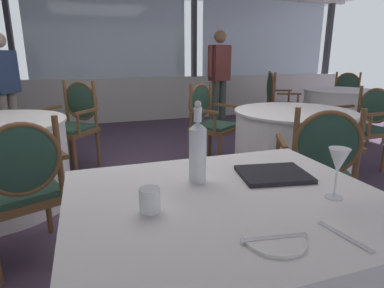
{
  "coord_description": "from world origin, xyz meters",
  "views": [
    {
      "loc": [
        -0.53,
        -2.71,
        1.26
      ],
      "look_at": [
        -0.1,
        -1.43,
        0.89
      ],
      "focal_mm": 29.91,
      "sensor_mm": 36.0,
      "label": 1
    }
  ],
  "objects_px": {
    "dining_chair_3_2": "(277,99)",
    "dining_chair_0_0": "(209,118)",
    "water_bottle": "(198,150)",
    "dining_chair_3_1": "(345,95)",
    "wine_glass": "(338,162)",
    "menu_book": "(273,174)",
    "side_plate": "(274,239)",
    "diner_person_0": "(5,85)",
    "dining_chair_2_0": "(75,118)",
    "water_tumbler": "(150,200)",
    "diner_person_1": "(219,73)",
    "dining_chair_0_2": "(365,122)",
    "dining_chair_2_2": "(21,182)",
    "dining_chair_0_1": "(320,163)"
  },
  "relations": [
    {
      "from": "dining_chair_3_2",
      "to": "dining_chair_0_0",
      "type": "bearing_deg",
      "value": -128.51
    },
    {
      "from": "water_bottle",
      "to": "dining_chair_3_1",
      "type": "height_order",
      "value": "water_bottle"
    },
    {
      "from": "wine_glass",
      "to": "menu_book",
      "type": "relative_size",
      "value": 0.66
    },
    {
      "from": "side_plate",
      "to": "diner_person_0",
      "type": "xyz_separation_m",
      "value": [
        -1.52,
        4.33,
        0.13
      ]
    },
    {
      "from": "dining_chair_0_0",
      "to": "menu_book",
      "type": "bearing_deg",
      "value": -49.11
    },
    {
      "from": "wine_glass",
      "to": "dining_chair_2_0",
      "type": "height_order",
      "value": "dining_chair_2_0"
    },
    {
      "from": "dining_chair_3_1",
      "to": "water_tumbler",
      "type": "bearing_deg",
      "value": -0.3
    },
    {
      "from": "dining_chair_3_1",
      "to": "diner_person_1",
      "type": "height_order",
      "value": "diner_person_1"
    },
    {
      "from": "wine_glass",
      "to": "dining_chair_3_1",
      "type": "distance_m",
      "value": 5.41
    },
    {
      "from": "diner_person_1",
      "to": "dining_chair_2_0",
      "type": "bearing_deg",
      "value": -75.18
    },
    {
      "from": "water_bottle",
      "to": "diner_person_1",
      "type": "xyz_separation_m",
      "value": [
        1.9,
        4.2,
        0.08
      ]
    },
    {
      "from": "side_plate",
      "to": "water_bottle",
      "type": "distance_m",
      "value": 0.52
    },
    {
      "from": "water_bottle",
      "to": "diner_person_1",
      "type": "distance_m",
      "value": 4.61
    },
    {
      "from": "diner_person_1",
      "to": "menu_book",
      "type": "bearing_deg",
      "value": -38.84
    },
    {
      "from": "wine_glass",
      "to": "dining_chair_0_2",
      "type": "distance_m",
      "value": 2.79
    },
    {
      "from": "water_bottle",
      "to": "diner_person_0",
      "type": "distance_m",
      "value": 4.1
    },
    {
      "from": "menu_book",
      "to": "dining_chair_2_2",
      "type": "distance_m",
      "value": 1.46
    },
    {
      "from": "dining_chair_0_2",
      "to": "water_tumbler",
      "type": "bearing_deg",
      "value": 27.16
    },
    {
      "from": "dining_chair_2_0",
      "to": "dining_chair_3_1",
      "type": "xyz_separation_m",
      "value": [
        4.74,
        0.99,
        -0.02
      ]
    },
    {
      "from": "wine_glass",
      "to": "dining_chair_3_2",
      "type": "xyz_separation_m",
      "value": [
        2.08,
        3.57,
        -0.29
      ]
    },
    {
      "from": "dining_chair_0_0",
      "to": "dining_chair_2_2",
      "type": "bearing_deg",
      "value": -84.84
    },
    {
      "from": "menu_book",
      "to": "diner_person_0",
      "type": "height_order",
      "value": "diner_person_0"
    },
    {
      "from": "water_tumbler",
      "to": "menu_book",
      "type": "bearing_deg",
      "value": 14.91
    },
    {
      "from": "dining_chair_2_2",
      "to": "dining_chair_3_1",
      "type": "height_order",
      "value": "dining_chair_3_1"
    },
    {
      "from": "water_tumbler",
      "to": "dining_chair_2_2",
      "type": "relative_size",
      "value": 0.09
    },
    {
      "from": "dining_chair_3_2",
      "to": "diner_person_0",
      "type": "height_order",
      "value": "diner_person_0"
    },
    {
      "from": "menu_book",
      "to": "dining_chair_0_0",
      "type": "relative_size",
      "value": 0.31
    },
    {
      "from": "dining_chair_2_0",
      "to": "dining_chair_0_0",
      "type": "bearing_deg",
      "value": 116.98
    },
    {
      "from": "diner_person_0",
      "to": "diner_person_1",
      "type": "relative_size",
      "value": 0.92
    },
    {
      "from": "water_tumbler",
      "to": "dining_chair_0_1",
      "type": "height_order",
      "value": "dining_chair_0_1"
    },
    {
      "from": "diner_person_0",
      "to": "side_plate",
      "type": "bearing_deg",
      "value": 144.13
    },
    {
      "from": "side_plate",
      "to": "dining_chair_0_2",
      "type": "xyz_separation_m",
      "value": [
        2.46,
        2.01,
        -0.2
      ]
    },
    {
      "from": "dining_chair_3_2",
      "to": "diner_person_1",
      "type": "xyz_separation_m",
      "value": [
        -0.62,
        0.95,
        0.37
      ]
    },
    {
      "from": "menu_book",
      "to": "dining_chair_3_1",
      "type": "height_order",
      "value": "dining_chair_3_1"
    },
    {
      "from": "wine_glass",
      "to": "water_tumbler",
      "type": "relative_size",
      "value": 2.27
    },
    {
      "from": "dining_chair_0_2",
      "to": "diner_person_0",
      "type": "bearing_deg",
      "value": -34.85
    },
    {
      "from": "menu_book",
      "to": "diner_person_0",
      "type": "xyz_separation_m",
      "value": [
        -1.8,
        3.88,
        0.13
      ]
    },
    {
      "from": "water_bottle",
      "to": "dining_chair_0_0",
      "type": "xyz_separation_m",
      "value": [
        0.94,
        2.26,
        -0.33
      ]
    },
    {
      "from": "dining_chair_0_1",
      "to": "dining_chair_2_0",
      "type": "relative_size",
      "value": 0.95
    },
    {
      "from": "dining_chair_3_1",
      "to": "dining_chair_3_2",
      "type": "distance_m",
      "value": 1.7
    },
    {
      "from": "water_bottle",
      "to": "menu_book",
      "type": "height_order",
      "value": "water_bottle"
    },
    {
      "from": "water_tumbler",
      "to": "dining_chair_3_2",
      "type": "xyz_separation_m",
      "value": [
        2.76,
        3.46,
        -0.19
      ]
    },
    {
      "from": "dining_chair_3_2",
      "to": "diner_person_0",
      "type": "relative_size",
      "value": 0.65
    },
    {
      "from": "dining_chair_2_2",
      "to": "water_bottle",
      "type": "bearing_deg",
      "value": -154.64
    },
    {
      "from": "wine_glass",
      "to": "dining_chair_3_1",
      "type": "relative_size",
      "value": 0.2
    },
    {
      "from": "wine_glass",
      "to": "dining_chair_0_1",
      "type": "relative_size",
      "value": 0.21
    },
    {
      "from": "water_bottle",
      "to": "diner_person_0",
      "type": "bearing_deg",
      "value": 110.87
    },
    {
      "from": "dining_chair_2_2",
      "to": "water_tumbler",
      "type": "bearing_deg",
      "value": -170.82
    },
    {
      "from": "wine_glass",
      "to": "dining_chair_0_0",
      "type": "height_order",
      "value": "dining_chair_0_0"
    },
    {
      "from": "wine_glass",
      "to": "water_tumbler",
      "type": "xyz_separation_m",
      "value": [
        -0.68,
        0.11,
        -0.1
      ]
    }
  ]
}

